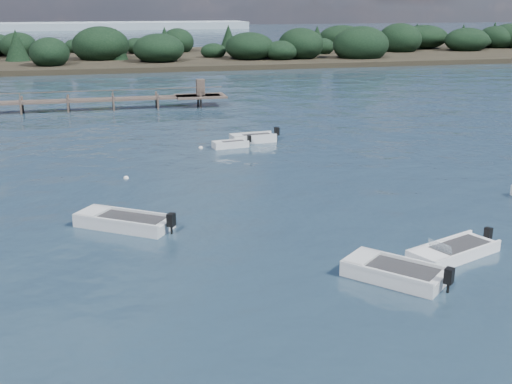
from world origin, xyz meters
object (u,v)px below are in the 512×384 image
object	(u,v)px
tender_far_white	(231,145)
dinghy_extra_a	(394,275)
dinghy_mid_grey	(124,224)
dinghy_mid_white_a	(453,253)
tender_far_grey_b	(253,140)

from	to	relation	value
tender_far_white	dinghy_extra_a	bearing A→B (deg)	-86.59
dinghy_extra_a	tender_far_white	world-z (taller)	dinghy_extra_a
dinghy_extra_a	dinghy_mid_grey	size ratio (longest dim) A/B	0.86
dinghy_mid_white_a	dinghy_extra_a	distance (m)	3.73
dinghy_mid_white_a	tender_far_grey_b	world-z (taller)	tender_far_grey_b
dinghy_mid_white_a	tender_far_grey_b	bearing A→B (deg)	96.71
dinghy_mid_white_a	dinghy_mid_grey	xyz separation A→B (m)	(-13.26, 7.04, 0.03)
dinghy_extra_a	tender_far_grey_b	xyz separation A→B (m)	(0.60, 25.46, 0.02)
tender_far_grey_b	tender_far_white	size ratio (longest dim) A/B	1.31
dinghy_extra_a	tender_far_grey_b	size ratio (longest dim) A/B	1.06
dinghy_mid_grey	tender_far_white	distance (m)	17.69
dinghy_mid_grey	tender_far_white	world-z (taller)	dinghy_mid_grey
dinghy_mid_white_a	dinghy_mid_grey	world-z (taller)	dinghy_mid_grey
dinghy_mid_grey	dinghy_mid_white_a	bearing A→B (deg)	-27.95
dinghy_mid_white_a	tender_far_white	xyz separation A→B (m)	(-4.85, 22.60, 0.00)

